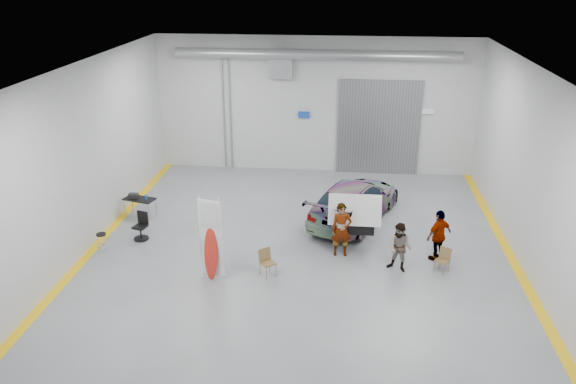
# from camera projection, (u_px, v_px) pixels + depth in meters

# --- Properties ---
(ground) EXTENTS (16.00, 16.00, 0.00)m
(ground) POSITION_uv_depth(u_px,v_px,m) (299.00, 253.00, 18.41)
(ground) COLOR slate
(ground) RESTS_ON ground
(room_shell) EXTENTS (14.02, 16.18, 6.01)m
(room_shell) POSITION_uv_depth(u_px,v_px,m) (313.00, 115.00, 18.88)
(room_shell) COLOR #B1B3B6
(room_shell) RESTS_ON ground
(sedan_car) EXTENTS (3.88, 5.48, 1.47)m
(sedan_car) POSITION_uv_depth(u_px,v_px,m) (354.00, 200.00, 20.62)
(sedan_car) COLOR silver
(sedan_car) RESTS_ON ground
(person_a) EXTENTS (0.69, 0.49, 1.80)m
(person_a) POSITION_uv_depth(u_px,v_px,m) (341.00, 230.00, 17.99)
(person_a) COLOR #9B7754
(person_a) RESTS_ON ground
(person_b) EXTENTS (0.95, 0.87, 1.58)m
(person_b) POSITION_uv_depth(u_px,v_px,m) (400.00, 248.00, 17.10)
(person_b) COLOR slate
(person_b) RESTS_ON ground
(person_c) EXTENTS (1.04, 0.94, 1.72)m
(person_c) POSITION_uv_depth(u_px,v_px,m) (439.00, 235.00, 17.71)
(person_c) COLOR #955631
(person_c) RESTS_ON ground
(surfboard_display) EXTENTS (0.75, 0.35, 2.71)m
(surfboard_display) POSITION_uv_depth(u_px,v_px,m) (213.00, 246.00, 16.54)
(surfboard_display) COLOR white
(surfboard_display) RESTS_ON ground
(folding_chair_near) EXTENTS (0.56, 0.63, 0.85)m
(folding_chair_near) POSITION_uv_depth(u_px,v_px,m) (268.00, 268.00, 17.01)
(folding_chair_near) COLOR brown
(folding_chair_near) RESTS_ON ground
(folding_chair_far) EXTENTS (0.52, 0.57, 0.79)m
(folding_chair_far) POSITION_uv_depth(u_px,v_px,m) (442.00, 265.00, 17.19)
(folding_chair_far) COLOR brown
(folding_chair_far) RESTS_ON ground
(shop_stool) EXTENTS (0.33, 0.33, 0.65)m
(shop_stool) POSITION_uv_depth(u_px,v_px,m) (102.00, 243.00, 18.41)
(shop_stool) COLOR black
(shop_stool) RESTS_ON ground
(work_table) EXTENTS (1.26, 0.85, 0.94)m
(work_table) POSITION_uv_depth(u_px,v_px,m) (138.00, 198.00, 20.81)
(work_table) COLOR gray
(work_table) RESTS_ON ground
(office_chair) EXTENTS (0.52, 0.54, 0.96)m
(office_chair) POSITION_uv_depth(u_px,v_px,m) (141.00, 227.00, 19.23)
(office_chair) COLOR black
(office_chair) RESTS_ON ground
(trunk_lid) EXTENTS (1.72, 1.04, 0.04)m
(trunk_lid) POSITION_uv_depth(u_px,v_px,m) (356.00, 207.00, 18.23)
(trunk_lid) COLOR silver
(trunk_lid) RESTS_ON sedan_car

